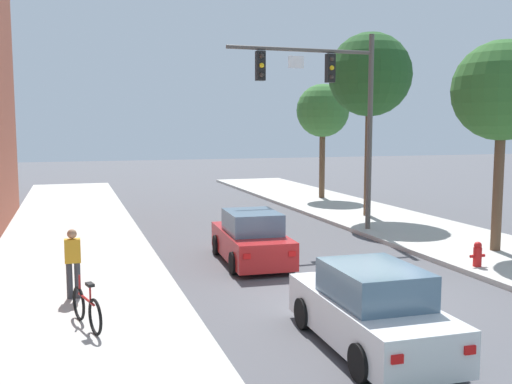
% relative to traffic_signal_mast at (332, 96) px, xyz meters
% --- Properties ---
extents(ground_plane, '(120.00, 120.00, 0.00)m').
position_rel_traffic_signal_mast_xyz_m(ground_plane, '(-2.99, -7.61, -5.31)').
color(ground_plane, '#4C4C51').
extents(sidewalk_left, '(5.00, 60.00, 0.15)m').
position_rel_traffic_signal_mast_xyz_m(sidewalk_left, '(-9.49, -7.61, -5.23)').
color(sidewalk_left, '#B2AFA8').
rests_on(sidewalk_left, ground).
extents(traffic_signal_mast, '(5.83, 0.38, 7.50)m').
position_rel_traffic_signal_mast_xyz_m(traffic_signal_mast, '(0.00, 0.00, 0.00)').
color(traffic_signal_mast, '#514C47').
rests_on(traffic_signal_mast, sidewalk_right).
extents(car_lead_red, '(2.02, 4.32, 1.60)m').
position_rel_traffic_signal_mast_xyz_m(car_lead_red, '(-4.29, -3.46, -4.58)').
color(car_lead_red, '#B21E1E').
rests_on(car_lead_red, ground).
extents(car_following_white, '(1.92, 4.28, 1.60)m').
position_rel_traffic_signal_mast_xyz_m(car_following_white, '(-4.22, -10.72, -4.58)').
color(car_following_white, silver).
rests_on(car_following_white, ground).
extents(pedestrian_sidewalk_left_walker, '(0.36, 0.22, 1.64)m').
position_rel_traffic_signal_mast_xyz_m(pedestrian_sidewalk_left_walker, '(-9.50, -6.21, -4.24)').
color(pedestrian_sidewalk_left_walker, '#333338').
rests_on(pedestrian_sidewalk_left_walker, sidewalk_left).
extents(bicycle_leaning, '(0.54, 1.72, 0.98)m').
position_rel_traffic_signal_mast_xyz_m(bicycle_leaning, '(-9.27, -8.37, -4.77)').
color(bicycle_leaning, black).
rests_on(bicycle_leaning, sidewalk_left).
extents(fire_hydrant, '(0.48, 0.24, 0.72)m').
position_rel_traffic_signal_mast_xyz_m(fire_hydrant, '(1.58, -6.50, -4.80)').
color(fire_hydrant, red).
rests_on(fire_hydrant, sidewalk_right).
extents(street_tree_nearest, '(3.18, 3.18, 6.73)m').
position_rel_traffic_signal_mast_xyz_m(street_tree_nearest, '(3.61, -4.84, -0.06)').
color(street_tree_nearest, brown).
rests_on(street_tree_nearest, sidewalk_right).
extents(street_tree_second, '(3.69, 3.69, 8.13)m').
position_rel_traffic_signal_mast_xyz_m(street_tree_second, '(3.26, 3.08, 1.10)').
color(street_tree_second, brown).
rests_on(street_tree_second, sidewalk_right).
extents(street_tree_third, '(2.95, 2.95, 6.37)m').
position_rel_traffic_signal_mast_xyz_m(street_tree_third, '(4.02, 9.75, -0.30)').
color(street_tree_third, brown).
rests_on(street_tree_third, sidewalk_right).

